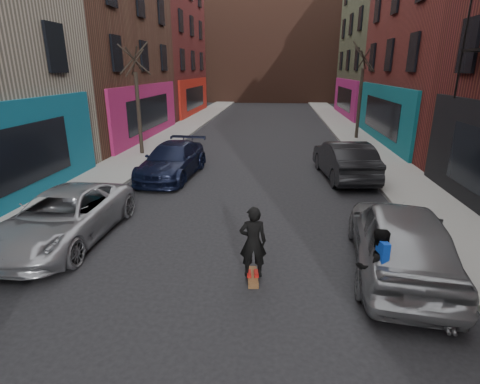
% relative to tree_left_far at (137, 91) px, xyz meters
% --- Properties ---
extents(sidewalk_left, '(2.50, 84.00, 0.13)m').
position_rel_tree_left_far_xyz_m(sidewalk_left, '(-0.05, 12.00, -3.31)').
color(sidewalk_left, gray).
rests_on(sidewalk_left, ground).
extents(sidewalk_right, '(2.50, 84.00, 0.13)m').
position_rel_tree_left_far_xyz_m(sidewalk_right, '(12.45, 12.00, -3.31)').
color(sidewalk_right, gray).
rests_on(sidewalk_right, ground).
extents(building_far, '(40.00, 10.00, 14.00)m').
position_rel_tree_left_far_xyz_m(building_far, '(6.20, 38.00, 3.62)').
color(building_far, '#47281E').
rests_on(building_far, ground).
extents(tree_left_far, '(2.00, 2.00, 6.50)m').
position_rel_tree_left_far_xyz_m(tree_left_far, '(0.00, 0.00, 0.00)').
color(tree_left_far, black).
rests_on(tree_left_far, sidewalk_left).
extents(tree_right_far, '(2.00, 2.00, 6.80)m').
position_rel_tree_left_far_xyz_m(tree_right_far, '(12.40, 6.00, 0.15)').
color(tree_right_far, black).
rests_on(tree_right_far, sidewalk_right).
extents(parked_left_far, '(2.33, 4.95, 1.37)m').
position_rel_tree_left_far_xyz_m(parked_left_far, '(1.60, -10.37, -2.70)').
color(parked_left_far, '#919399').
rests_on(parked_left_far, ground).
extents(parked_left_end, '(2.36, 5.07, 1.43)m').
position_rel_tree_left_far_xyz_m(parked_left_end, '(2.79, -3.91, -2.66)').
color(parked_left_end, black).
rests_on(parked_left_end, ground).
extents(parked_right_far, '(2.60, 5.16, 1.69)m').
position_rel_tree_left_far_xyz_m(parked_right_far, '(10.05, -11.17, -2.54)').
color(parked_right_far, gray).
rests_on(parked_right_far, ground).
extents(parked_right_end, '(2.24, 5.01, 1.60)m').
position_rel_tree_left_far_xyz_m(parked_right_end, '(10.08, -3.37, -2.58)').
color(parked_right_end, black).
rests_on(parked_right_end, ground).
extents(skateboard, '(0.32, 0.82, 0.10)m').
position_rel_tree_left_far_xyz_m(skateboard, '(6.78, -11.87, -3.33)').
color(skateboard, brown).
rests_on(skateboard, ground).
extents(skateboarder, '(0.63, 0.46, 1.62)m').
position_rel_tree_left_far_xyz_m(skateboarder, '(6.78, -11.87, -2.47)').
color(skateboarder, black).
rests_on(skateboarder, skateboard).
extents(pedestrian, '(0.89, 0.76, 1.62)m').
position_rel_tree_left_far_xyz_m(pedestrian, '(9.20, -12.55, -2.56)').
color(pedestrian, black).
rests_on(pedestrian, ground).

